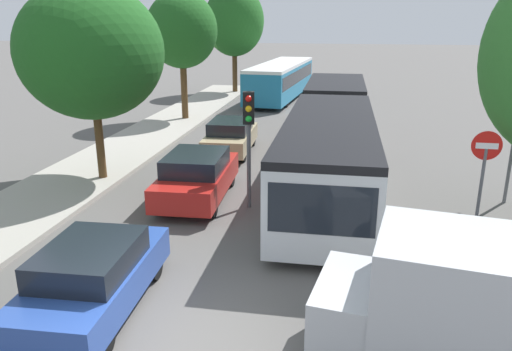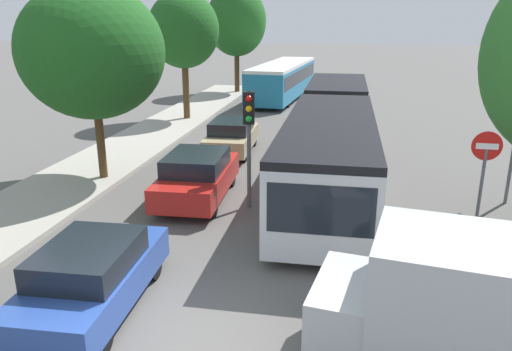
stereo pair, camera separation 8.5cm
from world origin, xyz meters
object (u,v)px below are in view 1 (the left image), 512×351
at_px(queued_car_blue, 93,277).
at_px(queued_car_tan, 231,136).
at_px(articulated_bus, 332,128).
at_px(traffic_light, 249,124).
at_px(white_van, 500,311).
at_px(queued_car_red, 197,176).
at_px(city_bus_rear, 281,78).
at_px(no_entry_sign, 483,170).
at_px(tree_left_far, 182,30).
at_px(tree_left_distant, 233,23).
at_px(tree_left_mid, 91,52).

distance_m(queued_car_blue, queued_car_tan, 11.74).
distance_m(articulated_bus, traffic_light, 5.25).
xyz_separation_m(queued_car_blue, white_van, (6.90, -0.76, 0.54)).
height_order(queued_car_red, white_van, white_van).
relative_size(city_bus_rear, no_entry_sign, 3.98).
relative_size(city_bus_rear, traffic_light, 3.30).
distance_m(city_bus_rear, queued_car_tan, 14.61).
height_order(white_van, no_entry_sign, no_entry_sign).
relative_size(articulated_bus, traffic_light, 5.02).
bearing_deg(tree_left_far, tree_left_distant, 87.89).
xyz_separation_m(city_bus_rear, queued_car_red, (0.08, -20.13, -0.63)).
bearing_deg(articulated_bus, white_van, 13.78).
height_order(traffic_light, tree_left_distant, tree_left_distant).
bearing_deg(tree_left_far, queued_car_red, -70.34).
xyz_separation_m(city_bus_rear, tree_left_mid, (-3.62, -18.98, 2.93)).
distance_m(queued_car_blue, tree_left_far, 18.70).
bearing_deg(queued_car_red, tree_left_mid, 70.45).
height_order(white_van, tree_left_mid, tree_left_mid).
distance_m(city_bus_rear, queued_car_red, 20.14).
relative_size(articulated_bus, tree_left_far, 2.57).
distance_m(city_bus_rear, tree_left_mid, 19.54).
relative_size(queued_car_red, queued_car_tan, 1.07).
relative_size(queued_car_blue, tree_left_far, 0.61).
relative_size(queued_car_blue, tree_left_mid, 0.63).
bearing_deg(articulated_bus, queued_car_tan, -107.62).
height_order(city_bus_rear, queued_car_blue, city_bus_rear).
xyz_separation_m(tree_left_mid, tree_left_distant, (-0.08, 20.67, 0.63)).
xyz_separation_m(articulated_bus, no_entry_sign, (3.77, -5.95, 0.42)).
xyz_separation_m(tree_left_mid, tree_left_far, (-0.45, 10.48, 0.39)).
xyz_separation_m(traffic_light, no_entry_sign, (5.97, -1.30, -0.62)).
bearing_deg(queued_car_blue, queued_car_red, -3.84).
relative_size(white_van, traffic_light, 1.54).
bearing_deg(queued_car_red, tree_left_distant, 7.54).
xyz_separation_m(queued_car_red, tree_left_far, (-4.15, 11.63, 3.94)).
bearing_deg(white_van, city_bus_rear, -66.81).
bearing_deg(tree_left_far, queued_car_tan, -57.21).
xyz_separation_m(articulated_bus, tree_left_mid, (-7.60, -3.11, 2.84)).
distance_m(articulated_bus, queued_car_tan, 4.39).
relative_size(white_van, tree_left_mid, 0.81).
height_order(articulated_bus, tree_left_far, tree_left_far).
xyz_separation_m(queued_car_blue, tree_left_mid, (-3.53, 7.36, 3.60)).
relative_size(queued_car_tan, traffic_light, 1.18).
distance_m(white_van, no_entry_sign, 5.39).
height_order(tree_left_mid, tree_left_far, tree_left_far).
relative_size(traffic_light, tree_left_distant, 0.45).
height_order(articulated_bus, tree_left_mid, tree_left_mid).
distance_m(traffic_light, no_entry_sign, 6.15).
xyz_separation_m(queued_car_red, queued_car_tan, (-0.23, 5.54, -0.05)).
relative_size(queued_car_blue, queued_car_red, 0.94).
xyz_separation_m(articulated_bus, tree_left_distant, (-7.67, 17.56, 3.48)).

